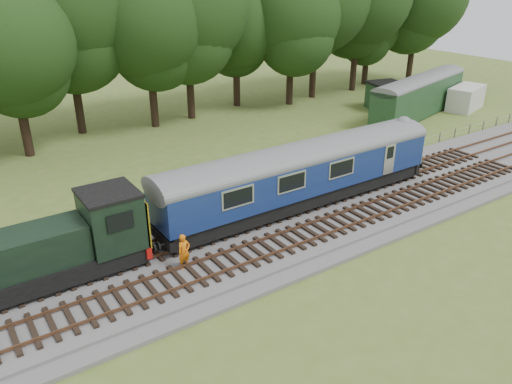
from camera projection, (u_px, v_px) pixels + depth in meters
ground at (302, 224)px, 28.21m from camera, size 120.00×120.00×0.00m
ballast at (302, 221)px, 28.13m from camera, size 70.00×7.00×0.35m
track_north at (287, 208)px, 29.09m from camera, size 67.20×2.40×0.21m
track_south at (321, 228)px, 26.83m from camera, size 67.20×2.40×0.21m
fence at (257, 196)px, 31.60m from camera, size 64.00×0.12×1.00m
tree_line at (148, 128)px, 44.78m from camera, size 70.00×8.00×18.00m
dmu_railcar at (301, 170)px, 28.67m from camera, size 18.05×2.86×3.88m
shunter_loco at (53, 250)px, 21.81m from camera, size 8.91×2.60×3.38m
worker at (184, 251)px, 23.12m from camera, size 0.67×0.48×1.73m
parked_coach at (420, 94)px, 47.83m from camera, size 15.01×6.24×3.79m
shed at (386, 95)px, 50.41m from camera, size 3.98×3.98×2.69m
caravan at (466, 98)px, 50.35m from camera, size 5.21×3.56×2.32m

